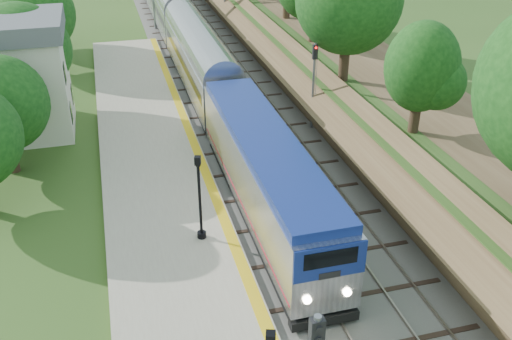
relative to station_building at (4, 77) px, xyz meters
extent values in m
cube|color=#4C4944|center=(16.00, 30.00, -4.03)|extent=(9.50, 170.00, 0.12)
cube|color=gray|center=(13.28, 30.00, -3.89)|extent=(0.08, 170.00, 0.16)
cube|color=gray|center=(14.72, 30.00, -3.89)|extent=(0.08, 170.00, 0.16)
cube|color=gray|center=(17.28, 30.00, -3.89)|extent=(0.08, 170.00, 0.16)
cube|color=gray|center=(18.72, 30.00, -3.89)|extent=(0.08, 170.00, 0.16)
cube|color=#9E9480|center=(8.80, -14.00, -3.90)|extent=(6.40, 68.00, 0.38)
cube|color=gold|center=(11.65, -14.00, -3.70)|extent=(0.55, 68.00, 0.01)
cube|color=brown|center=(25.50, 30.00, -2.59)|extent=(9.00, 170.00, 3.00)
cube|color=brown|center=(21.60, 30.00, -2.79)|extent=(4.47, 170.00, 4.54)
cylinder|color=#332316|center=(24.00, -20.00, 0.22)|extent=(0.60, 0.60, 2.62)
cube|color=silver|center=(0.00, 0.00, -0.69)|extent=(8.00, 6.00, 6.80)
cube|color=black|center=(4.01, -1.80, -2.29)|extent=(0.05, 1.10, 1.30)
cube|color=black|center=(4.01, 1.80, -2.29)|extent=(0.05, 1.10, 1.30)
cube|color=black|center=(4.01, -1.80, 0.51)|extent=(0.05, 1.10, 1.30)
cube|color=black|center=(4.01, 1.80, 0.51)|extent=(0.05, 1.10, 1.30)
cylinder|color=slate|center=(12.50, 25.00, -0.99)|extent=(0.24, 0.24, 6.20)
cylinder|color=#332316|center=(2.00, -4.00, -2.86)|extent=(0.60, 0.60, 2.45)
sphere|color=#113D10|center=(2.00, -4.00, 0.46)|extent=(5.32, 5.32, 5.32)
cylinder|color=#332316|center=(2.00, 12.00, -2.86)|extent=(0.60, 0.60, 2.45)
sphere|color=#113D10|center=(2.00, 12.00, 0.46)|extent=(5.32, 5.32, 5.32)
cube|color=black|center=(14.00, -14.56, -3.51)|extent=(2.73, 17.07, 0.59)
cube|color=#B7BAC1|center=(14.00, -14.56, -1.54)|extent=(2.96, 17.78, 3.36)
cube|color=navy|center=(14.00, -14.56, 0.36)|extent=(2.84, 17.07, 0.43)
cube|color=navy|center=(14.00, -23.48, -0.60)|extent=(2.93, 0.10, 1.48)
cube|color=black|center=(14.00, -23.52, -0.40)|extent=(2.17, 0.06, 0.74)
cube|color=#AE1027|center=(14.00, -14.56, -2.67)|extent=(2.98, 17.42, 0.10)
cube|color=#B7BAC1|center=(14.00, 4.80, -1.88)|extent=(2.96, 19.75, 3.85)
cube|color=#B7BAC1|center=(14.00, 25.16, -1.88)|extent=(2.96, 19.75, 3.85)
cube|color=black|center=(10.35, -27.85, 0.67)|extent=(0.37, 0.37, 0.41)
cube|color=silver|center=(10.35, -27.85, 0.67)|extent=(0.26, 0.26, 0.31)
cylinder|color=black|center=(10.24, -16.29, -3.56)|extent=(0.45, 0.45, 0.30)
cylinder|color=black|center=(10.24, -16.29, -1.58)|extent=(0.14, 0.14, 3.95)
cube|color=black|center=(10.24, -16.29, 0.60)|extent=(0.36, 0.36, 0.41)
cube|color=silver|center=(10.24, -16.29, 0.60)|extent=(0.25, 0.25, 0.30)
cube|color=black|center=(11.10, -29.41, 2.09)|extent=(0.38, 0.25, 1.12)
cylinder|color=#0CE526|center=(11.10, -29.56, 2.09)|extent=(0.18, 0.07, 0.18)
cylinder|color=slate|center=(20.20, -4.76, -0.93)|extent=(0.18, 0.18, 6.08)
cube|color=black|center=(20.20, -4.76, 1.52)|extent=(0.33, 0.22, 0.98)
cylinder|color=#FF0C0C|center=(20.20, -4.89, 1.52)|extent=(0.16, 0.06, 0.16)
camera|label=1|loc=(6.81, -39.36, 12.81)|focal=40.00mm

